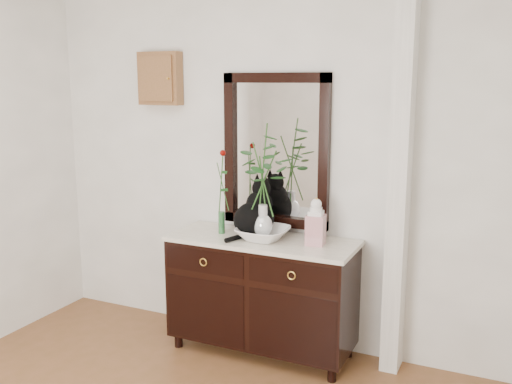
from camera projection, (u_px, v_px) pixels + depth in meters
The scene contains 10 objects.
wall_back at pixel (264, 162), 4.15m from camera, with size 3.60×0.04×2.70m, color white.
pilaster at pixel (400, 173), 3.67m from camera, with size 0.12×0.20×2.70m, color white.
sideboard at pixel (262, 289), 4.06m from camera, with size 1.33×0.52×0.82m.
wall_mirror at pixel (276, 151), 4.08m from camera, with size 0.80×0.06×1.10m.
key_cabinet at pixel (160, 79), 4.35m from camera, with size 0.35×0.10×0.40m, color brown.
cat at pixel (254, 208), 4.02m from camera, with size 0.29×0.36×0.41m, color black, non-canonical shape.
lotus_bowl at pixel (263, 234), 3.95m from camera, with size 0.36×0.36×0.09m, color white.
vase_branches at pixel (263, 180), 3.87m from camera, with size 0.38×0.38×0.80m, color silver, non-canonical shape.
bud_vase_rose at pixel (221, 191), 4.06m from camera, with size 0.07×0.07×0.62m, color #2E6836, non-canonical shape.
ginger_jar at pixel (316, 221), 3.81m from camera, with size 0.12×0.12×0.33m, color white, non-canonical shape.
Camera 1 is at (1.68, -1.78, 1.94)m, focal length 40.00 mm.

